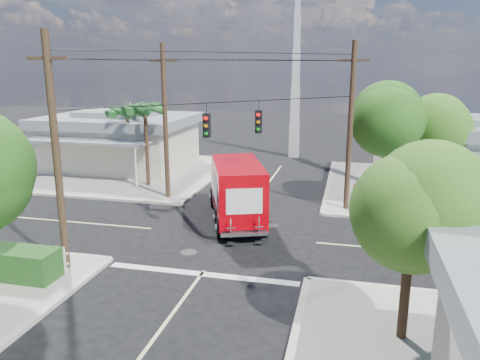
% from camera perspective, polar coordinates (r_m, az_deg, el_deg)
% --- Properties ---
extents(ground, '(120.00, 120.00, 0.00)m').
position_cam_1_polar(ground, '(22.09, -1.22, -6.76)').
color(ground, black).
rests_on(ground, ground).
extents(sidewalk_ne, '(14.12, 14.12, 0.14)m').
position_cam_1_polar(sidewalk_ne, '(32.31, 23.05, -1.08)').
color(sidewalk_ne, gray).
rests_on(sidewalk_ne, ground).
extents(sidewalk_nw, '(14.12, 14.12, 0.14)m').
position_cam_1_polar(sidewalk_nw, '(35.69, -13.80, 0.96)').
color(sidewalk_nw, gray).
rests_on(sidewalk_nw, ground).
extents(road_markings, '(32.00, 32.00, 0.01)m').
position_cam_1_polar(road_markings, '(20.77, -2.26, -8.13)').
color(road_markings, beige).
rests_on(road_markings, ground).
extents(building_ne, '(11.80, 10.20, 4.50)m').
position_cam_1_polar(building_ne, '(33.22, 25.87, 2.99)').
color(building_ne, beige).
rests_on(building_ne, sidewalk_ne).
extents(building_nw, '(10.80, 10.20, 4.30)m').
position_cam_1_polar(building_nw, '(37.19, -14.43, 4.81)').
color(building_nw, beige).
rests_on(building_nw, sidewalk_nw).
extents(radio_tower, '(0.80, 0.80, 17.00)m').
position_cam_1_polar(radio_tower, '(40.34, 6.78, 10.71)').
color(radio_tower, silver).
rests_on(radio_tower, ground).
extents(tree_ne_front, '(4.21, 4.14, 6.66)m').
position_cam_1_polar(tree_ne_front, '(26.99, 17.63, 6.80)').
color(tree_ne_front, '#422D1C').
rests_on(tree_ne_front, sidewalk_ne).
extents(tree_ne_back, '(3.77, 3.66, 5.82)m').
position_cam_1_polar(tree_ne_back, '(29.53, 22.33, 5.83)').
color(tree_ne_back, '#422D1C').
rests_on(tree_ne_back, sidewalk_ne).
extents(tree_se, '(3.67, 3.54, 5.62)m').
position_cam_1_polar(tree_se, '(13.40, 20.39, -3.20)').
color(tree_se, '#422D1C').
rests_on(tree_se, sidewalk_se).
extents(palm_nw_front, '(3.01, 3.08, 5.59)m').
position_cam_1_polar(palm_nw_front, '(30.44, -11.52, 8.41)').
color(palm_nw_front, '#422D1C').
rests_on(palm_nw_front, sidewalk_nw).
extents(palm_nw_back, '(3.01, 3.08, 5.19)m').
position_cam_1_polar(palm_nw_back, '(32.69, -13.59, 8.01)').
color(palm_nw_back, '#422D1C').
rests_on(palm_nw_back, sidewalk_nw).
extents(utility_poles, '(12.00, 10.68, 9.00)m').
position_cam_1_polar(utility_poles, '(22.88, -4.11, 6.02)').
color(utility_poles, '#473321').
rests_on(utility_poles, ground).
extents(picket_fence, '(5.94, 0.06, 1.00)m').
position_cam_1_polar(picket_fence, '(20.70, -27.15, -7.79)').
color(picket_fence, silver).
rests_on(picket_fence, sidewalk_sw).
extents(vending_boxes, '(1.90, 0.50, 1.10)m').
position_cam_1_polar(vending_boxes, '(27.17, 15.60, -1.80)').
color(vending_boxes, '#A10E0A').
rests_on(vending_boxes, sidewalk_ne).
extents(delivery_truck, '(4.47, 7.51, 3.13)m').
position_cam_1_polar(delivery_truck, '(23.71, -0.46, -1.28)').
color(delivery_truck, black).
rests_on(delivery_truck, ground).
extents(parked_car, '(6.41, 4.52, 1.62)m').
position_cam_1_polar(parked_car, '(24.76, 26.96, -4.04)').
color(parked_car, silver).
rests_on(parked_car, ground).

